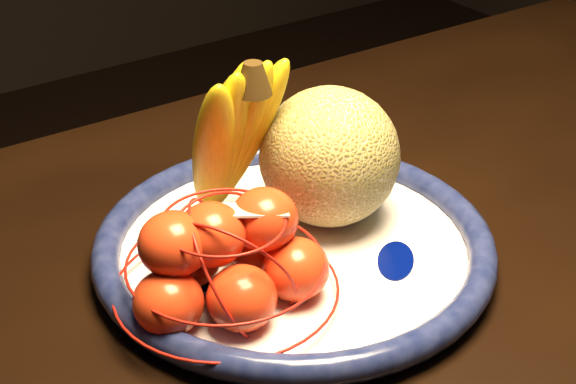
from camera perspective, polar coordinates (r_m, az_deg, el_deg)
dining_table at (r=0.91m, az=7.87°, el=-7.47°), size 1.44×0.88×0.71m
fruit_bowl at (r=0.83m, az=0.39°, el=-3.55°), size 0.38×0.38×0.03m
cantaloupe at (r=0.84m, az=2.70°, el=2.30°), size 0.14×0.14×0.14m
banana_bunch at (r=0.82m, az=-3.88°, el=3.70°), size 0.13×0.12×0.19m
mandarin_bag at (r=0.75m, az=-4.06°, el=-4.41°), size 0.25×0.25×0.12m
price_tag at (r=0.73m, az=-2.86°, el=-1.18°), size 0.08×0.06×0.01m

